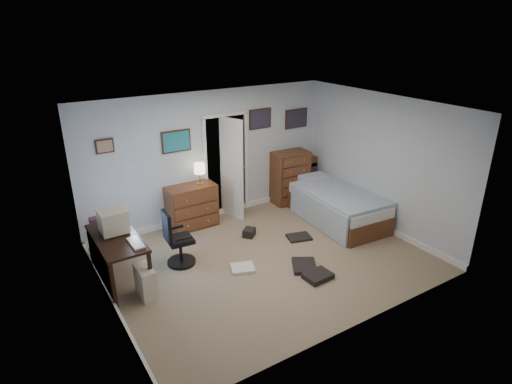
% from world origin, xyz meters
% --- Properties ---
extents(floor, '(5.00, 4.00, 0.02)m').
position_xyz_m(floor, '(0.00, 0.00, -0.01)').
color(floor, gray).
rests_on(floor, ground).
extents(computer_desk, '(0.62, 1.31, 0.75)m').
position_xyz_m(computer_desk, '(-2.29, 0.63, 0.58)').
color(computer_desk, black).
rests_on(computer_desk, floor).
extents(crt_monitor, '(0.40, 0.37, 0.36)m').
position_xyz_m(crt_monitor, '(-2.18, 0.78, 0.94)').
color(crt_monitor, beige).
rests_on(crt_monitor, computer_desk).
extents(keyboard, '(0.16, 0.40, 0.02)m').
position_xyz_m(keyboard, '(-2.02, 0.28, 0.77)').
color(keyboard, beige).
rests_on(keyboard, computer_desk).
extents(pc_tower, '(0.21, 0.42, 0.45)m').
position_xyz_m(pc_tower, '(-2.00, 0.08, 0.23)').
color(pc_tower, beige).
rests_on(pc_tower, floor).
extents(office_chair, '(0.49, 0.49, 0.95)m').
position_xyz_m(office_chair, '(-1.29, 0.63, 0.37)').
color(office_chair, black).
rests_on(office_chair, floor).
extents(media_stack, '(0.16, 0.16, 0.75)m').
position_xyz_m(media_stack, '(-2.32, 1.47, 0.38)').
color(media_stack, maroon).
rests_on(media_stack, floor).
extents(low_dresser, '(0.93, 0.46, 0.82)m').
position_xyz_m(low_dresser, '(-0.51, 1.77, 0.41)').
color(low_dresser, brown).
rests_on(low_dresser, floor).
extents(table_lamp, '(0.21, 0.21, 0.40)m').
position_xyz_m(table_lamp, '(-0.31, 1.78, 1.12)').
color(table_lamp, gold).
rests_on(table_lamp, low_dresser).
extents(doorway, '(0.96, 1.12, 2.05)m').
position_xyz_m(doorway, '(0.35, 2.27, 1.00)').
color(doorway, black).
rests_on(doorway, floor).
extents(tall_dresser, '(0.79, 0.49, 1.12)m').
position_xyz_m(tall_dresser, '(1.76, 1.75, 0.56)').
color(tall_dresser, brown).
rests_on(tall_dresser, floor).
extents(headboard_bookcase, '(1.00, 0.29, 0.89)m').
position_xyz_m(headboard_bookcase, '(2.32, 1.86, 0.47)').
color(headboard_bookcase, brown).
rests_on(headboard_bookcase, floor).
extents(bed, '(1.24, 2.14, 0.68)m').
position_xyz_m(bed, '(1.98, 0.51, 0.32)').
color(bed, brown).
rests_on(bed, floor).
extents(wall_posters, '(4.38, 0.04, 0.60)m').
position_xyz_m(wall_posters, '(0.57, 1.98, 1.75)').
color(wall_posters, '#331E11').
rests_on(wall_posters, floor).
extents(floor_clutter, '(1.87, 2.05, 0.15)m').
position_xyz_m(floor_clutter, '(0.29, -0.23, 0.04)').
color(floor_clutter, black).
rests_on(floor_clutter, floor).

